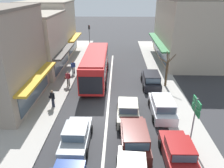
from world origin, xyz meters
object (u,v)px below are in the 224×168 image
Objects in this scene: city_bus at (96,64)px; pedestrian_far_walker at (52,97)px; pedestrian_with_handbag_near at (68,78)px; sedan_adjacent_lane_trail at (128,111)px; parked_sedan_kerb_front at (179,154)px; parked_wagon_kerb_second at (162,107)px; sedan_behind_bus_mid at (76,136)px; street_tree_right at (167,72)px; traffic_light_downstreet at (89,33)px; parked_wagon_kerb_third at (151,80)px; wagon_adjacent_lane_lead at (134,137)px; pedestrian_browsing_midblock at (73,67)px; directional_road_sign at (196,111)px.

city_bus is 6.68× the size of pedestrian_far_walker.
sedan_adjacent_lane_trail is at bearing -43.84° from pedestrian_with_handbag_near.
pedestrian_with_handbag_near is at bearing 136.16° from sedan_adjacent_lane_trail.
parked_wagon_kerb_second is (0.01, 5.65, 0.08)m from parked_sedan_kerb_front.
sedan_adjacent_lane_trail is 5.08m from sedan_behind_bus_mid.
traffic_light_downstreet is at bearing 123.03° from street_tree_right.
parked_wagon_kerb_third is 10.74m from pedestrian_far_walker.
traffic_light_downstreet is 2.58× the size of pedestrian_far_walker.
parked_wagon_kerb_third is at bearing 67.19° from sedan_adjacent_lane_trail.
parked_wagon_kerb_second is 1.07× the size of traffic_light_downstreet.
sedan_adjacent_lane_trail is at bearing -67.38° from city_bus.
city_bus reaches higher than wagon_adjacent_lane_lead.
wagon_adjacent_lane_lead is 2.79× the size of pedestrian_browsing_midblock.
street_tree_right reaches higher than sedan_behind_bus_mid.
street_tree_right is at bearing 76.18° from parked_wagon_kerb_second.
directional_road_sign is at bearing -23.44° from pedestrian_far_walker.
pedestrian_with_handbag_near is at bearing -176.86° from parked_wagon_kerb_third.
parked_sedan_kerb_front is 11.56m from street_tree_right.
sedan_behind_bus_mid is at bearing -90.95° from city_bus.
traffic_light_downstreet is (-2.21, 25.60, 2.19)m from sedan_behind_bus_mid.
pedestrian_browsing_midblock is at bearing 155.63° from city_bus.
street_tree_right is at bearing -14.38° from city_bus.
traffic_light_downstreet reaches higher than pedestrian_browsing_midblock.
sedan_adjacent_lane_trail is at bearing -168.20° from parked_wagon_kerb_second.
parked_wagon_kerb_second is at bearing 58.14° from wagon_adjacent_lane_lead.
parked_wagon_kerb_second and parked_wagon_kerb_third have the same top height.
pedestrian_with_handbag_near reaches higher than parked_wagon_kerb_third.
wagon_adjacent_lane_lead is at bearing -76.50° from traffic_light_downstreet.
parked_sedan_kerb_front is at bearing -97.11° from street_tree_right.
pedestrian_browsing_midblock is (-9.32, 14.75, 0.40)m from parked_sedan_kerb_front.
sedan_adjacent_lane_trail is 7.09m from parked_wagon_kerb_third.
city_bus is 7.71m from pedestrian_far_walker.
wagon_adjacent_lane_lead is 11.70m from pedestrian_with_handbag_near.
directional_road_sign is at bearing -72.10° from parked_wagon_kerb_second.
pedestrian_browsing_midblock reaches higher than parked_sedan_kerb_front.
parked_wagon_kerb_third reaches higher than sedan_adjacent_lane_trail.
wagon_adjacent_lane_lead is at bearing 151.58° from parked_sedan_kerb_front.
city_bus is 10.13m from parked_wagon_kerb_second.
city_bus is 14.00m from directional_road_sign.
directional_road_sign is 2.21× the size of pedestrian_with_handbag_near.
directional_road_sign is 0.94× the size of street_tree_right.
sedan_behind_bus_mid is 9.90m from pedestrian_with_handbag_near.
city_bus is 2.56× the size of sedan_adjacent_lane_trail.
city_bus is at bearing -80.06° from traffic_light_downstreet.
parked_wagon_kerb_third is at bearing 90.78° from parked_sedan_kerb_front.
parked_wagon_kerb_third is 1.88m from street_tree_right.
sedan_adjacent_lane_trail and parked_sedan_kerb_front have the same top height.
pedestrian_far_walker is at bearing 175.26° from parked_wagon_kerb_second.
parked_wagon_kerb_second is 1.18× the size of street_tree_right.
parked_wagon_kerb_third is at bearing 28.59° from pedestrian_far_walker.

